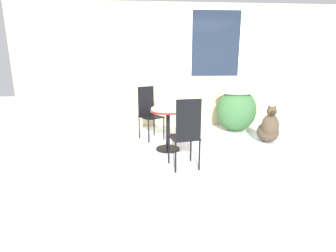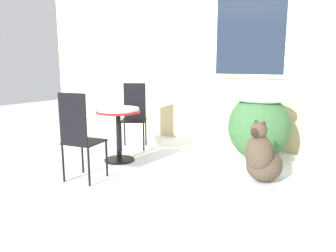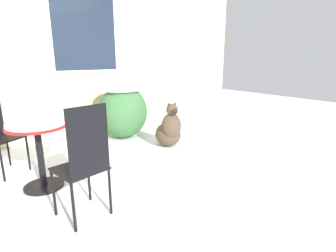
% 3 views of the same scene
% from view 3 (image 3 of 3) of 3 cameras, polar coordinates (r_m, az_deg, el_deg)
% --- Properties ---
extents(ground_plane, '(16.00, 16.00, 0.00)m').
position_cam_3_polar(ground_plane, '(3.06, -9.50, -12.43)').
color(ground_plane, silver).
extents(house_wall, '(8.00, 0.10, 2.74)m').
position_cam_3_polar(house_wall, '(4.80, -22.57, 13.78)').
color(house_wall, '#D1BC84').
rests_on(house_wall, ground_plane).
extents(shrub_left, '(0.86, 0.75, 0.92)m').
position_cam_3_polar(shrub_left, '(4.63, -9.70, 3.42)').
color(shrub_left, '#386638').
rests_on(shrub_left, ground_plane).
extents(patio_table, '(0.60, 0.60, 0.74)m').
position_cam_3_polar(patio_table, '(3.07, -26.46, -2.26)').
color(patio_table, black).
rests_on(patio_table, ground_plane).
extents(patio_chair_far_side, '(0.45, 0.45, 1.03)m').
position_cam_3_polar(patio_chair_far_side, '(2.33, -17.83, -7.17)').
color(patio_chair_far_side, black).
rests_on(patio_chair_far_side, ground_plane).
extents(dog, '(0.49, 0.61, 0.73)m').
position_cam_3_polar(dog, '(4.13, 0.28, -0.92)').
color(dog, '#4C3D2D').
rests_on(dog, ground_plane).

